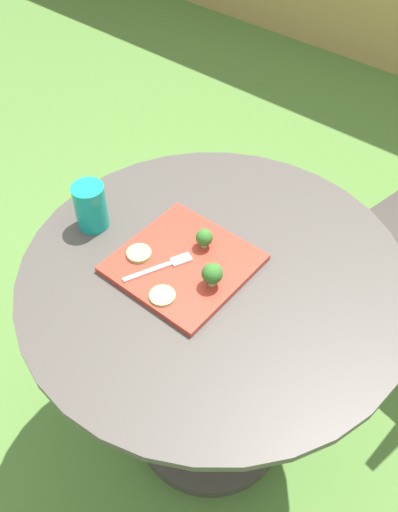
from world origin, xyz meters
TOP-DOWN VIEW (x-y plane):
  - ground_plane at (0.00, 0.00)m, footprint 12.00×12.00m
  - patio_table at (0.00, 0.00)m, footprint 0.84×0.84m
  - salad_plate at (-0.06, -0.03)m, footprint 0.27×0.27m
  - drinking_glass at (-0.30, -0.06)m, footprint 0.07×0.07m
  - fork at (-0.08, -0.07)m, footprint 0.08×0.15m
  - broccoli_floret_0 at (0.02, -0.04)m, footprint 0.04×0.04m
  - broccoli_floret_1 at (-0.06, 0.03)m, footprint 0.04×0.04m
  - cucumber_slice_0 at (-0.03, -0.13)m, footprint 0.05×0.05m
  - cucumber_slice_1 at (-0.15, -0.07)m, footprint 0.05×0.05m

SIDE VIEW (x-z plane):
  - ground_plane at x=0.00m, z-range 0.00..0.00m
  - patio_table at x=0.00m, z-range 0.08..0.80m
  - salad_plate at x=-0.06m, z-range 0.72..0.73m
  - fork at x=-0.08m, z-range 0.73..0.73m
  - cucumber_slice_0 at x=-0.03m, z-range 0.73..0.74m
  - cucumber_slice_1 at x=-0.15m, z-range 0.73..0.74m
  - broccoli_floret_1 at x=-0.06m, z-range 0.73..0.78m
  - broccoli_floret_0 at x=0.02m, z-range 0.73..0.79m
  - drinking_glass at x=-0.30m, z-range 0.71..0.82m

